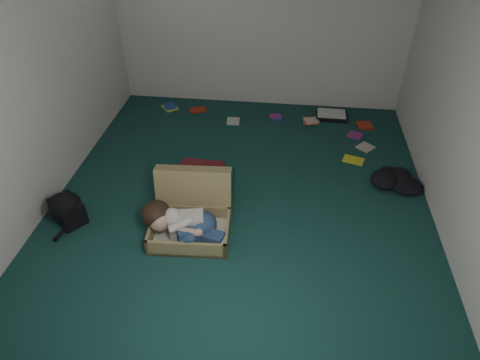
# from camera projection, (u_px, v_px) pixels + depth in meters

# --- Properties ---
(floor) EXTENTS (4.50, 4.50, 0.00)m
(floor) POSITION_uv_depth(u_px,v_px,m) (242.00, 197.00, 4.67)
(floor) COLOR #153C38
(floor) RESTS_ON ground
(wall_back) EXTENTS (4.50, 0.00, 4.50)m
(wall_back) POSITION_uv_depth(u_px,v_px,m) (262.00, 14.00, 5.65)
(wall_back) COLOR silver
(wall_back) RESTS_ON ground
(wall_front) EXTENTS (4.50, 0.00, 4.50)m
(wall_front) POSITION_uv_depth(u_px,v_px,m) (189.00, 284.00, 2.11)
(wall_front) COLOR silver
(wall_front) RESTS_ON ground
(wall_left) EXTENTS (0.00, 4.50, 4.50)m
(wall_left) POSITION_uv_depth(u_px,v_px,m) (34.00, 76.00, 4.07)
(wall_left) COLOR silver
(wall_left) RESTS_ON ground
(wall_right) EXTENTS (0.00, 4.50, 4.50)m
(wall_right) POSITION_uv_depth(u_px,v_px,m) (472.00, 99.00, 3.69)
(wall_right) COLOR silver
(wall_right) RESTS_ON ground
(suitcase) EXTENTS (0.80, 0.78, 0.56)m
(suitcase) POSITION_uv_depth(u_px,v_px,m) (192.00, 214.00, 4.21)
(suitcase) COLOR #948451
(suitcase) RESTS_ON floor
(person) EXTENTS (0.83, 0.39, 0.35)m
(person) POSITION_uv_depth(u_px,v_px,m) (183.00, 223.00, 4.03)
(person) COLOR beige
(person) RESTS_ON suitcase
(maroon_bin) EXTENTS (0.47, 0.38, 0.32)m
(maroon_bin) POSITION_uv_depth(u_px,v_px,m) (201.00, 181.00, 4.64)
(maroon_bin) COLOR #541114
(maroon_bin) RESTS_ON floor
(backpack) EXTENTS (0.56, 0.54, 0.26)m
(backpack) POSITION_uv_depth(u_px,v_px,m) (68.00, 210.00, 4.31)
(backpack) COLOR black
(backpack) RESTS_ON floor
(clothing_pile) EXTENTS (0.51, 0.44, 0.15)m
(clothing_pile) POSITION_uv_depth(u_px,v_px,m) (396.00, 178.00, 4.82)
(clothing_pile) COLOR black
(clothing_pile) RESTS_ON floor
(paper_tray) EXTENTS (0.44, 0.33, 0.06)m
(paper_tray) POSITION_uv_depth(u_px,v_px,m) (331.00, 115.00, 6.07)
(paper_tray) COLOR black
(paper_tray) RESTS_ON floor
(book_scatter) EXTENTS (3.01, 1.30, 0.02)m
(book_scatter) POSITION_uv_depth(u_px,v_px,m) (293.00, 125.00, 5.88)
(book_scatter) COLOR yellow
(book_scatter) RESTS_ON floor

